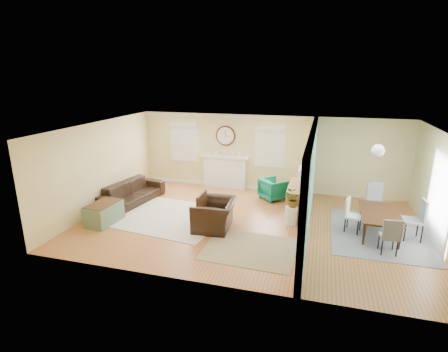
# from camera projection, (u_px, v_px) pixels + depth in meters

# --- Properties ---
(floor) EXTENTS (9.00, 9.00, 0.00)m
(floor) POSITION_uv_depth(u_px,v_px,m) (249.00, 224.00, 9.49)
(floor) COLOR #9F582A
(floor) RESTS_ON ground
(wall_back) EXTENTS (9.00, 0.02, 2.60)m
(wall_back) POSITION_uv_depth(u_px,v_px,m) (268.00, 154.00, 11.90)
(wall_back) COLOR #CCB876
(wall_back) RESTS_ON ground
(wall_front) EXTENTS (9.00, 0.02, 2.60)m
(wall_front) POSITION_uv_depth(u_px,v_px,m) (217.00, 223.00, 6.36)
(wall_front) COLOR #CCB876
(wall_front) RESTS_ON ground
(wall_left) EXTENTS (0.02, 6.00, 2.60)m
(wall_left) POSITION_uv_depth(u_px,v_px,m) (101.00, 166.00, 10.30)
(wall_left) COLOR #CCB876
(wall_left) RESTS_ON ground
(wall_right) EXTENTS (0.02, 6.00, 2.60)m
(wall_right) POSITION_uv_depth(u_px,v_px,m) (444.00, 193.00, 7.95)
(wall_right) COLOR #CCB876
(wall_right) RESTS_ON ground
(ceiling) EXTENTS (9.00, 6.00, 0.02)m
(ceiling) POSITION_uv_depth(u_px,v_px,m) (251.00, 128.00, 8.76)
(ceiling) COLOR white
(ceiling) RESTS_ON wall_back
(partition) EXTENTS (0.17, 6.00, 2.60)m
(partition) POSITION_uv_depth(u_px,v_px,m) (310.00, 177.00, 8.98)
(partition) COLOR #CCB876
(partition) RESTS_ON ground
(fireplace) EXTENTS (1.70, 0.30, 1.17)m
(fireplace) POSITION_uv_depth(u_px,v_px,m) (225.00, 171.00, 12.38)
(fireplace) COLOR white
(fireplace) RESTS_ON ground
(wall_clock) EXTENTS (0.70, 0.07, 0.70)m
(wall_clock) POSITION_uv_depth(u_px,v_px,m) (226.00, 136.00, 12.10)
(wall_clock) COLOR #4C2A14
(wall_clock) RESTS_ON wall_back
(window_left) EXTENTS (1.05, 0.13, 1.42)m
(window_left) POSITION_uv_depth(u_px,v_px,m) (184.00, 139.00, 12.55)
(window_left) COLOR white
(window_left) RESTS_ON wall_back
(window_right) EXTENTS (1.05, 0.13, 1.42)m
(window_right) POSITION_uv_depth(u_px,v_px,m) (270.00, 144.00, 11.74)
(window_right) COLOR white
(window_right) RESTS_ON wall_back
(french_doors) EXTENTS (0.06, 1.70, 2.20)m
(french_doors) POSITION_uv_depth(u_px,v_px,m) (440.00, 201.00, 8.02)
(french_doors) COLOR white
(french_doors) RESTS_ON ground
(pendant) EXTENTS (0.30, 0.30, 0.55)m
(pendant) POSITION_uv_depth(u_px,v_px,m) (378.00, 151.00, 8.09)
(pendant) COLOR gold
(pendant) RESTS_ON ceiling
(rug_cream) EXTENTS (3.21, 2.87, 0.02)m
(rug_cream) POSITION_uv_depth(u_px,v_px,m) (171.00, 217.00, 9.93)
(rug_cream) COLOR silver
(rug_cream) RESTS_ON floor
(rug_jute) EXTENTS (2.14, 1.78, 0.01)m
(rug_jute) POSITION_uv_depth(u_px,v_px,m) (250.00, 249.00, 8.11)
(rug_jute) COLOR tan
(rug_jute) RESTS_ON floor
(rug_grey) EXTENTS (2.32, 2.90, 0.01)m
(rug_grey) POSITION_uv_depth(u_px,v_px,m) (379.00, 234.00, 8.87)
(rug_grey) COLOR gray
(rug_grey) RESTS_ON floor
(sofa) EXTENTS (1.25, 2.39, 0.67)m
(sofa) POSITION_uv_depth(u_px,v_px,m) (133.00, 192.00, 10.98)
(sofa) COLOR black
(sofa) RESTS_ON floor
(eames_chair) EXTENTS (1.11, 1.24, 0.76)m
(eames_chair) POSITION_uv_depth(u_px,v_px,m) (215.00, 215.00, 9.11)
(eames_chair) COLOR black
(eames_chair) RESTS_ON floor
(green_chair) EXTENTS (1.04, 1.04, 0.68)m
(green_chair) POSITION_uv_depth(u_px,v_px,m) (273.00, 189.00, 11.27)
(green_chair) COLOR #0B6B58
(green_chair) RESTS_ON floor
(trunk) EXTENTS (0.68, 1.04, 0.57)m
(trunk) POSITION_uv_depth(u_px,v_px,m) (104.00, 213.00, 9.45)
(trunk) COLOR #5A715A
(trunk) RESTS_ON floor
(credenza) EXTENTS (0.56, 1.64, 0.80)m
(credenza) POSITION_uv_depth(u_px,v_px,m) (297.00, 198.00, 10.25)
(credenza) COLOR #A57C4F
(credenza) RESTS_ON floor
(tv) EXTENTS (0.14, 1.04, 0.60)m
(tv) POSITION_uv_depth(u_px,v_px,m) (298.00, 175.00, 10.06)
(tv) COLOR black
(tv) RESTS_ON credenza
(garden_stool) EXTENTS (0.34, 0.34, 0.49)m
(garden_stool) POSITION_uv_depth(u_px,v_px,m) (291.00, 216.00, 9.40)
(garden_stool) COLOR white
(garden_stool) RESTS_ON floor
(potted_plant) EXTENTS (0.48, 0.44, 0.45)m
(potted_plant) POSITION_uv_depth(u_px,v_px,m) (292.00, 199.00, 9.26)
(potted_plant) COLOR #337F33
(potted_plant) RESTS_ON garden_stool
(dining_table) EXTENTS (1.00, 1.71, 0.59)m
(dining_table) POSITION_uv_depth(u_px,v_px,m) (380.00, 223.00, 8.79)
(dining_table) COLOR #4C2A14
(dining_table) RESTS_ON floor
(dining_chair_n) EXTENTS (0.54, 0.54, 1.00)m
(dining_chair_n) POSITION_uv_depth(u_px,v_px,m) (377.00, 199.00, 9.67)
(dining_chair_n) COLOR gray
(dining_chair_n) RESTS_ON floor
(dining_chair_s) EXTENTS (0.42, 0.42, 0.87)m
(dining_chair_s) POSITION_uv_depth(u_px,v_px,m) (389.00, 233.00, 7.79)
(dining_chair_s) COLOR gray
(dining_chair_s) RESTS_ON floor
(dining_chair_w) EXTENTS (0.48, 0.48, 0.89)m
(dining_chair_w) POSITION_uv_depth(u_px,v_px,m) (354.00, 213.00, 8.86)
(dining_chair_w) COLOR white
(dining_chair_w) RESTS_ON floor
(dining_chair_e) EXTENTS (0.47, 0.47, 1.04)m
(dining_chair_e) POSITION_uv_depth(u_px,v_px,m) (414.00, 216.00, 8.43)
(dining_chair_e) COLOR gray
(dining_chair_e) RESTS_ON floor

